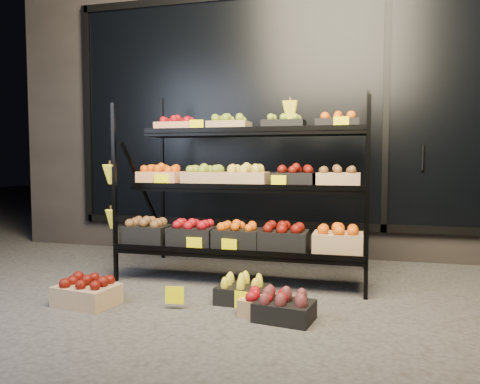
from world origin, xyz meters
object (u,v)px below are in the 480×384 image
(display_rack, at_px, (244,188))
(floor_crate_midleft, at_px, (243,291))
(floor_crate_left, at_px, (87,291))
(floor_crate_midright, at_px, (268,303))

(display_rack, distance_m, floor_crate_midleft, 1.03)
(floor_crate_left, xyz_separation_m, floor_crate_midright, (1.30, 0.09, -0.01))
(floor_crate_left, distance_m, floor_crate_midleft, 1.11)
(floor_crate_left, height_order, floor_crate_midright, floor_crate_left)
(floor_crate_left, bearing_deg, floor_crate_midright, 13.07)
(floor_crate_midleft, bearing_deg, display_rack, 108.28)
(display_rack, xyz_separation_m, floor_crate_midleft, (0.18, -0.73, -0.70))
(display_rack, relative_size, floor_crate_midright, 5.71)
(display_rack, distance_m, floor_crate_midright, 1.26)
(floor_crate_midright, bearing_deg, display_rack, 122.73)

